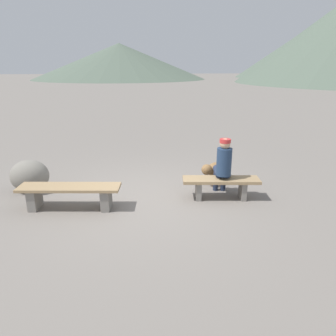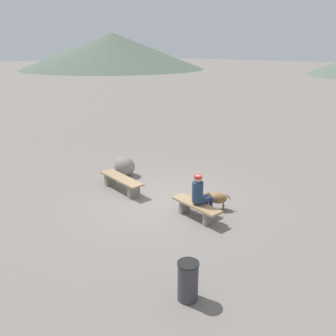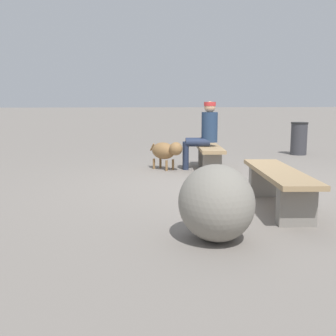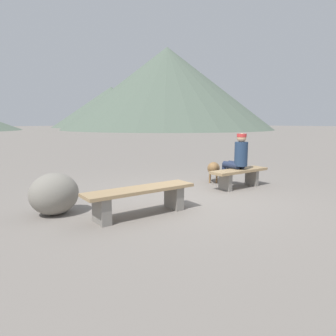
# 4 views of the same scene
# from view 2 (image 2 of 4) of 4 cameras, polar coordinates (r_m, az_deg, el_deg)

# --- Properties ---
(ground) EXTENTS (210.00, 210.00, 0.06)m
(ground) POSITION_cam_2_polar(r_m,az_deg,el_deg) (10.63, -1.41, -5.50)
(ground) COLOR gray
(bench_left) EXTENTS (1.93, 0.71, 0.46)m
(bench_left) POSITION_cam_2_polar(r_m,az_deg,el_deg) (11.31, -7.62, -2.23)
(bench_left) COLOR gray
(bench_left) RESTS_ON ground
(bench_right) EXTENTS (1.58, 0.62, 0.43)m
(bench_right) POSITION_cam_2_polar(r_m,az_deg,el_deg) (9.49, 4.61, -6.44)
(bench_right) COLOR gray
(bench_right) RESTS_ON ground
(seated_person) EXTENTS (0.38, 0.65, 1.26)m
(seated_person) POSITION_cam_2_polar(r_m,az_deg,el_deg) (9.37, 5.30, -4.19)
(seated_person) COLOR navy
(seated_person) RESTS_ON ground
(dog) EXTENTS (0.68, 0.59, 0.53)m
(dog) POSITION_cam_2_polar(r_m,az_deg,el_deg) (10.03, 7.77, -4.83)
(dog) COLOR olive
(dog) RESTS_ON ground
(trash_bin) EXTENTS (0.40, 0.40, 0.77)m
(trash_bin) POSITION_cam_2_polar(r_m,az_deg,el_deg) (6.67, 3.27, -17.94)
(trash_bin) COLOR #38383D
(trash_bin) RESTS_ON ground
(boulder) EXTENTS (0.82, 0.71, 0.69)m
(boulder) POSITION_cam_2_polar(r_m,az_deg,el_deg) (12.63, -7.11, 0.28)
(boulder) COLOR gray
(boulder) RESTS_ON ground
(distant_peak_1) EXTENTS (37.27, 37.27, 7.11)m
(distant_peak_1) POSITION_cam_2_polar(r_m,az_deg,el_deg) (76.12, -9.01, 18.38)
(distant_peak_1) COLOR #566656
(distant_peak_1) RESTS_ON ground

